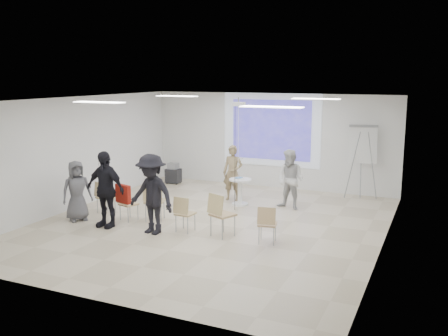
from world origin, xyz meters
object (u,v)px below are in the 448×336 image
at_px(player_left, 233,169).
at_px(audience_outer, 77,187).
at_px(chair_right_inner, 220,211).
at_px(chair_right_far, 267,222).
at_px(laptop, 155,199).
at_px(chair_left_inner, 154,198).
at_px(player_right, 290,176).
at_px(chair_center, 184,211).
at_px(audience_left, 105,184).
at_px(chair_far_left, 104,195).
at_px(av_cart, 173,174).
at_px(audience_mid, 151,189).
at_px(pedestal_table, 240,190).
at_px(chair_left_mid, 126,202).
at_px(flipchart_easel, 363,145).

height_order(player_left, audience_outer, player_left).
xyz_separation_m(chair_right_inner, audience_outer, (-3.77, -0.24, 0.25)).
height_order(chair_right_far, audience_outer, audience_outer).
bearing_deg(chair_right_far, laptop, 158.65).
relative_size(chair_left_inner, chair_right_far, 1.20).
height_order(player_right, chair_left_inner, player_right).
relative_size(player_right, chair_center, 2.12).
bearing_deg(chair_left_inner, audience_left, -153.47).
xyz_separation_m(chair_far_left, av_cart, (-0.19, 3.97, -0.18)).
distance_m(player_left, audience_mid, 3.62).
bearing_deg(player_right, chair_right_inner, -90.20).
relative_size(pedestal_table, chair_far_left, 0.90).
height_order(chair_center, av_cart, chair_center).
relative_size(pedestal_table, chair_right_inner, 0.76).
bearing_deg(laptop, chair_far_left, -17.41).
relative_size(chair_left_inner, laptop, 2.73).
height_order(chair_far_left, chair_left_inner, chair_left_inner).
distance_m(chair_right_inner, audience_mid, 1.63).
height_order(chair_center, chair_right_far, chair_center).
relative_size(chair_far_left, chair_left_inner, 0.85).
xyz_separation_m(pedestal_table, chair_left_mid, (-2.00, -2.55, 0.06)).
bearing_deg(av_cart, flipchart_easel, 2.42).
height_order(chair_right_inner, laptop, chair_right_inner).
xyz_separation_m(player_right, flipchart_easel, (1.56, 1.91, 0.70)).
bearing_deg(player_left, audience_outer, -132.84).
xyz_separation_m(chair_right_far, audience_mid, (-2.63, -0.37, 0.55)).
xyz_separation_m(audience_outer, flipchart_easel, (6.08, 5.09, 0.75)).
bearing_deg(player_right, av_cart, 174.96).
height_order(pedestal_table, laptop, pedestal_table).
relative_size(chair_left_inner, audience_left, 0.48).
distance_m(chair_left_inner, laptop, 0.12).
bearing_deg(chair_right_inner, av_cart, 153.31).
distance_m(chair_far_left, av_cart, 3.98).
relative_size(chair_far_left, chair_center, 1.00).
height_order(chair_left_mid, audience_outer, audience_outer).
bearing_deg(chair_right_far, chair_right_inner, 168.30).
bearing_deg(chair_center, audience_mid, -146.31).
xyz_separation_m(player_left, audience_left, (-1.76, -3.58, 0.14)).
height_order(chair_far_left, audience_outer, audience_outer).
xyz_separation_m(chair_far_left, audience_mid, (2.03, -0.89, 0.54)).
height_order(chair_right_inner, av_cart, chair_right_inner).
bearing_deg(player_right, player_left, -174.54).
bearing_deg(player_left, pedestal_table, -51.21).
relative_size(chair_center, audience_mid, 0.41).
bearing_deg(chair_center, laptop, 156.48).
xyz_separation_m(audience_mid, flipchart_easel, (3.83, 5.22, 0.55)).
relative_size(player_right, audience_outer, 1.06).
bearing_deg(av_cart, chair_right_inner, -51.16).
distance_m(chair_right_far, audience_outer, 4.89).
distance_m(chair_far_left, audience_mid, 2.28).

